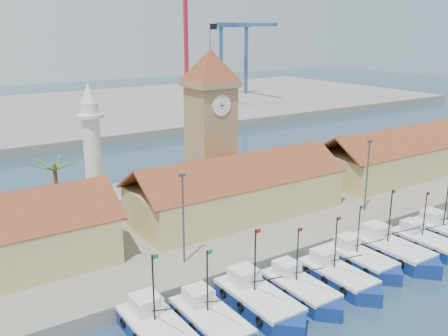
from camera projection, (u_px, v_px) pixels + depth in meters
ground at (361, 293)px, 46.21m from camera, size 400.00×400.00×0.00m
quay at (219, 209)px, 65.21m from camera, size 140.00×32.00×1.50m
terminal at (44, 115)px, 133.96m from camera, size 240.00×80.00×2.00m
boat_0 at (160, 335)px, 38.56m from camera, size 3.66×10.01×7.58m
boat_1 at (213, 324)px, 40.03m from camera, size 3.48×9.55×7.22m
boat_2 at (261, 303)px, 42.90m from camera, size 3.74×10.26×7.76m
boat_3 at (302, 291)px, 45.06m from camera, size 3.34×9.15×6.92m
boat_4 at (340, 278)px, 47.39m from camera, size 3.39×9.29×7.03m
boat_5 at (363, 261)px, 50.84m from camera, size 3.29×9.02×6.83m
boat_6 at (394, 252)px, 52.66m from camera, size 3.81×10.45×7.90m
boat_7 at (428, 244)px, 54.87m from camera, size 3.31×9.07×6.86m
hall_center at (237, 194)px, 61.13m from camera, size 27.04×10.13×7.61m
hall_right at (404, 158)px, 78.23m from camera, size 31.20×10.13×7.61m
clock_tower at (211, 123)px, 63.76m from camera, size 5.80×5.80×22.70m
minaret at (93, 152)px, 57.95m from camera, size 3.00×3.00×16.30m
palm_tree at (57, 193)px, 54.62m from camera, size 5.60×5.03×8.39m
lamp_posts at (283, 191)px, 54.32m from camera, size 80.70×0.25×9.03m
crane_red_right at (188, 25)px, 144.70m from camera, size 1.00×31.47×40.35m
gantry at (240, 39)px, 159.25m from camera, size 13.00×22.00×23.20m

